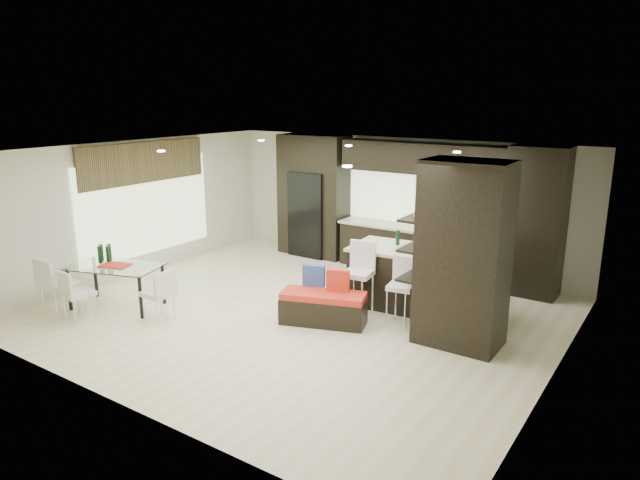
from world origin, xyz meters
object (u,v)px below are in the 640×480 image
Objects in this scene: stool_right at (446,305)px; kitchen_island at (423,280)px; bench at (323,308)px; chair_near at (79,297)px; chair_far at (59,288)px; floor_vase at (445,297)px; stool_left at (358,287)px; dining_table at (117,286)px; chair_end at (158,297)px; stool_mid at (401,299)px.

kitchen_island is at bearing 148.12° from stool_right.
chair_near reaches higher than bench.
chair_far is (-4.87, -3.59, -0.06)m from kitchen_island.
floor_vase is 1.53× the size of chair_near.
kitchen_island is at bearing 39.56° from stool_left.
dining_table is 1.66× the size of chair_far.
chair_end is (-3.33, -2.83, -0.12)m from kitchen_island.
kitchen_island reaches higher than chair_end.
floor_vase is at bearing 3.37° from dining_table.
stool_left reaches higher than chair_near.
stool_right is at bearing 25.88° from chair_far.
stool_right is 0.66× the size of dining_table.
stool_left is 0.99× the size of stool_right.
chair_far reaches higher than chair_end.
chair_end is (-4.09, -1.97, -0.11)m from stool_right.
stool_left is 0.74× the size of bench.
dining_table is at bearing 57.79° from chair_far.
dining_table reaches higher than bench.
stool_mid is at bearing -176.58° from floor_vase.
floor_vase is 5.50m from dining_table.
chair_near is at bearing -108.46° from dining_table.
stool_right is at bearing 2.48° from dining_table.
chair_far reaches higher than stool_mid.
kitchen_island is 2.70× the size of chair_far.
bench is at bearing 38.97° from chair_near.
stool_right reaches higher than dining_table.
stool_mid is at bearing 6.04° from dining_table.
dining_table is at bearing -176.82° from bench.
floor_vase reaches higher than stool_left.
dining_table is at bearing -160.11° from stool_left.
chair_near is at bearing -135.90° from stool_right.
stool_mid reaches higher than bench.
chair_near is at bearing 4.14° from chair_far.
kitchen_island is 5.23m from dining_table.
stool_mid is (-0.00, -0.83, -0.08)m from kitchen_island.
floor_vase is at bearing -61.42° from chair_end.
floor_vase is at bearing 1.81° from bench.
chair_near reaches higher than dining_table.
stool_left reaches higher than dining_table.
bench is 1.91m from floor_vase.
kitchen_island reaches higher than stool_left.
stool_mid is 0.65× the size of bench.
stool_mid is 5.60m from chair_far.
stool_left is at bearing -177.37° from floor_vase.
kitchen_island reaches higher than chair_far.
floor_vase is (1.76, 0.67, 0.35)m from bench.
stool_mid reaches higher than chair_near.
stool_right is 1.92m from bench.
dining_table is (-5.16, -1.97, -0.14)m from stool_right.
chair_end is at bearing -168.13° from bench.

